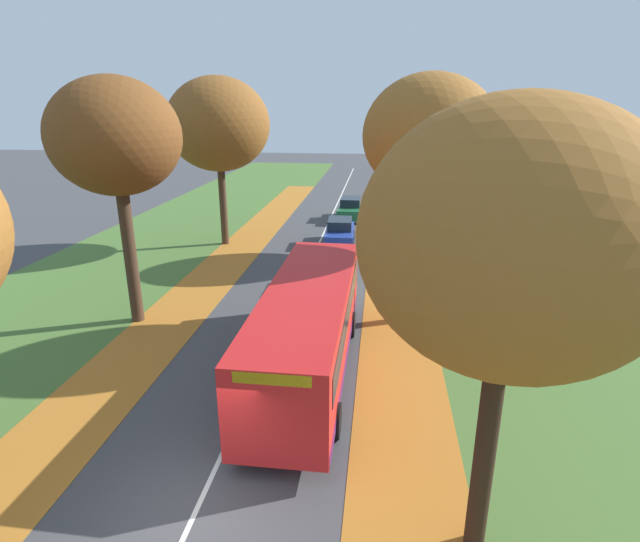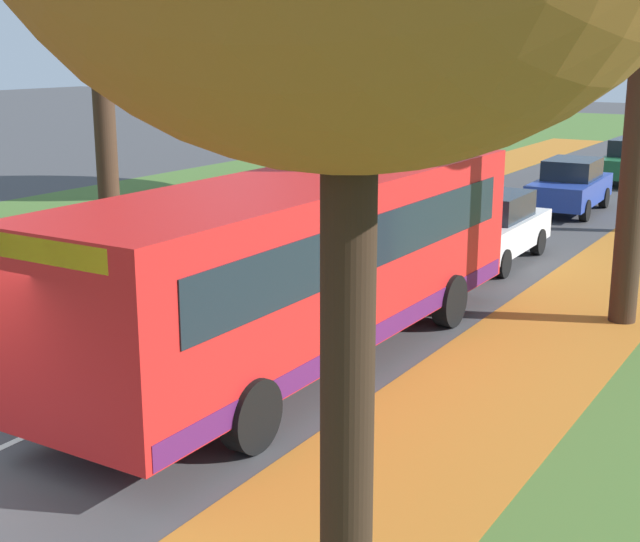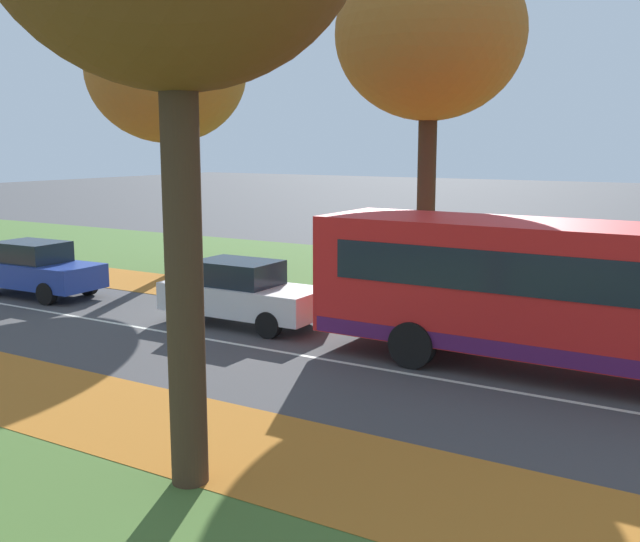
{
  "view_description": "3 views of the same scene",
  "coord_description": "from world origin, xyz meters",
  "px_view_note": "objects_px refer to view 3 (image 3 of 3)",
  "views": [
    {
      "loc": [
        3.72,
        -8.2,
        8.44
      ],
      "look_at": [
        1.57,
        9.53,
        2.38
      ],
      "focal_mm": 28.0,
      "sensor_mm": 36.0,
      "label": 1
    },
    {
      "loc": [
        8.86,
        -5.42,
        4.92
      ],
      "look_at": [
        1.77,
        6.21,
        1.5
      ],
      "focal_mm": 50.0,
      "sensor_mm": 36.0,
      "label": 2
    },
    {
      "loc": [
        -13.1,
        3.03,
        4.51
      ],
      "look_at": [
        1.79,
        12.06,
        1.53
      ],
      "focal_mm": 42.0,
      "sensor_mm": 36.0,
      "label": 3
    }
  ],
  "objects_px": {
    "bus": "(575,290)",
    "car_white_lead": "(242,293)",
    "tree_right_mid": "(166,71)",
    "car_blue_following": "(35,269)",
    "tree_right_near": "(430,36)"
  },
  "relations": [
    {
      "from": "tree_right_near",
      "to": "car_white_lead",
      "type": "relative_size",
      "value": 2.25
    },
    {
      "from": "tree_right_near",
      "to": "car_white_lead",
      "type": "distance_m",
      "value": 8.17
    },
    {
      "from": "tree_right_near",
      "to": "car_blue_following",
      "type": "height_order",
      "value": "tree_right_near"
    },
    {
      "from": "bus",
      "to": "car_white_lead",
      "type": "xyz_separation_m",
      "value": [
        -0.01,
        8.08,
        -0.89
      ]
    },
    {
      "from": "tree_right_mid",
      "to": "car_white_lead",
      "type": "distance_m",
      "value": 9.98
    },
    {
      "from": "tree_right_near",
      "to": "bus",
      "type": "bearing_deg",
      "value": -128.62
    },
    {
      "from": "bus",
      "to": "car_white_lead",
      "type": "height_order",
      "value": "bus"
    },
    {
      "from": "tree_right_mid",
      "to": "bus",
      "type": "distance_m",
      "value": 16.1
    },
    {
      "from": "car_white_lead",
      "to": "car_blue_following",
      "type": "distance_m",
      "value": 7.51
    },
    {
      "from": "car_white_lead",
      "to": "bus",
      "type": "bearing_deg",
      "value": -89.95
    },
    {
      "from": "tree_right_mid",
      "to": "car_blue_following",
      "type": "relative_size",
      "value": 2.18
    },
    {
      "from": "tree_right_near",
      "to": "car_blue_following",
      "type": "distance_m",
      "value": 13.2
    },
    {
      "from": "tree_right_near",
      "to": "tree_right_mid",
      "type": "xyz_separation_m",
      "value": [
        0.74,
        9.74,
        -0.35
      ]
    },
    {
      "from": "car_blue_following",
      "to": "tree_right_near",
      "type": "bearing_deg",
      "value": -69.1
    },
    {
      "from": "tree_right_mid",
      "to": "car_blue_following",
      "type": "bearing_deg",
      "value": 167.96
    }
  ]
}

